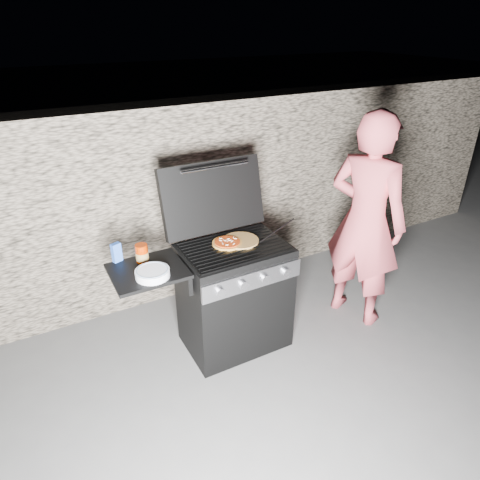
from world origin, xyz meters
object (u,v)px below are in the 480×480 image
pizza_topped (227,243)px  sauce_jar (142,253)px  gas_grill (206,305)px  person (365,222)px

pizza_topped → sauce_jar: bearing=174.2°
gas_grill → pizza_topped: pizza_topped is taller
gas_grill → sauce_jar: sauce_jar is taller
pizza_topped → person: (1.18, -0.22, 0.00)m
sauce_jar → pizza_topped: bearing=-5.8°
sauce_jar → person: 1.84m
pizza_topped → person: person is taller
gas_grill → pizza_topped: bearing=13.7°
sauce_jar → person: size_ratio=0.07×
gas_grill → person: bearing=-6.7°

